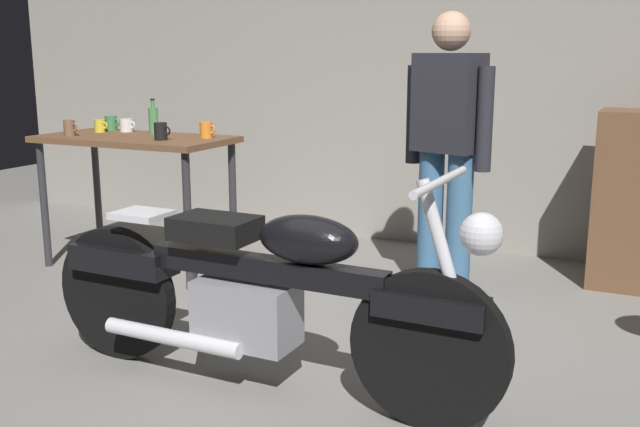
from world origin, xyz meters
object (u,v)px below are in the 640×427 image
mug_orange_travel (206,130)px  mug_black_matte (161,131)px  person_standing (447,144)px  bottle (153,120)px  mug_yellow_tall (100,126)px  mug_white_ceramic (127,125)px  mug_green_speckled (111,123)px  mug_brown_stoneware (70,128)px  motorcycle (259,291)px

mug_orange_travel → mug_black_matte: bearing=-131.1°
person_standing → bottle: (-2.00, -0.13, 0.07)m
mug_yellow_tall → mug_white_ceramic: 0.18m
mug_white_ceramic → mug_green_speckled: bearing=168.7°
bottle → mug_yellow_tall: bearing=-174.0°
mug_brown_stoneware → bottle: bottle is taller
person_standing → bottle: person_standing is taller
motorcycle → person_standing: size_ratio=1.31×
mug_orange_travel → mug_white_ceramic: 0.73m
person_standing → mug_green_speckled: 2.45m
motorcycle → mug_brown_stoneware: mug_brown_stoneware is taller
mug_orange_travel → mug_yellow_tall: (-0.88, -0.01, -0.01)m
mug_orange_travel → bottle: size_ratio=0.47×
motorcycle → bottle: (-1.64, 1.43, 0.55)m
mug_orange_travel → person_standing: bearing=5.8°
mug_brown_stoneware → mug_yellow_tall: 0.27m
mug_green_speckled → mug_white_ceramic: mug_green_speckled is taller
motorcycle → bottle: 2.24m
bottle → motorcycle: bearing=-41.2°
bottle → person_standing: bearing=3.6°
mug_black_matte → mug_orange_travel: size_ratio=1.04×
mug_white_ceramic → person_standing: bearing=1.7°
mug_black_matte → bottle: (-0.25, 0.25, 0.04)m
mug_brown_stoneware → mug_green_speckled: mug_brown_stoneware is taller
person_standing → mug_orange_travel: bearing=23.7°
motorcycle → mug_yellow_tall: bearing=147.1°
motorcycle → mug_brown_stoneware: 2.42m
mug_yellow_tall → person_standing: bearing=4.0°
person_standing → mug_green_speckled: size_ratio=14.19×
mug_white_ceramic → bottle: 0.29m
mug_black_matte → mug_green_speckled: (-0.70, 0.34, -0.01)m
motorcycle → mug_brown_stoneware: bearing=152.9°
person_standing → mug_yellow_tall: (-2.43, -0.17, 0.02)m
mug_black_matte → bottle: bottle is taller
mug_brown_stoneware → mug_yellow_tall: (0.02, 0.27, -0.01)m
mug_yellow_tall → mug_green_speckled: size_ratio=0.89×
mug_yellow_tall → mug_green_speckled: (-0.02, 0.13, 0.01)m
person_standing → mug_brown_stoneware: 2.49m
mug_orange_travel → mug_yellow_tall: 0.88m
person_standing → mug_brown_stoneware: person_standing is taller
mug_green_speckled → mug_black_matte: bearing=-26.2°
motorcycle → mug_green_speckled: 2.63m
person_standing → mug_black_matte: bearing=30.2°
mug_brown_stoneware → mug_green_speckled: bearing=90.0°
mug_white_ceramic → mug_brown_stoneware: bearing=-113.9°
motorcycle → mug_green_speckled: size_ratio=18.61×
mug_yellow_tall → mug_green_speckled: bearing=97.2°
motorcycle → mug_white_ceramic: size_ratio=18.01×
mug_brown_stoneware → mug_green_speckled: 0.41m
mug_yellow_tall → mug_black_matte: bearing=-17.1°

